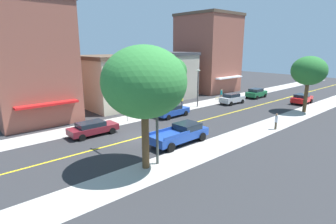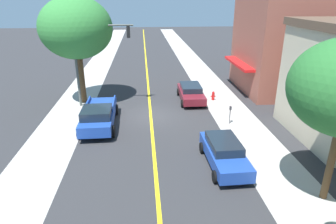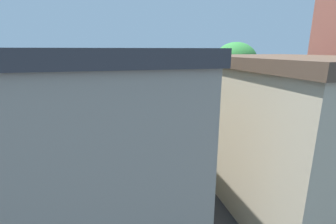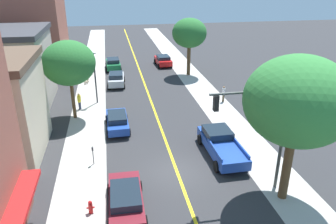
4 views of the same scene
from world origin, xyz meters
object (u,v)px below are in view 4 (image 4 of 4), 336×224
object	(u,v)px
silver_sedan_left_curb	(116,79)
maroon_sedan_left_curb	(126,199)
street_tree_right_corner	(69,63)
blue_pickup_truck	(221,144)
red_sedan_right_curb	(163,60)
blue_sedan_left_curb	(117,121)
small_dog	(86,82)
pedestrian_white_shirt	(224,93)
green_sedan_left_curb	(113,64)
pedestrian_teal_shirt	(87,75)
street_tree_left_near	(189,33)
street_tree_left_far	(298,101)
pedestrian_yellow_shirt	(79,101)
traffic_light_mast	(263,122)
fire_hydrant	(91,207)
parking_meter	(93,153)
street_lamp	(95,71)

from	to	relation	value
silver_sedan_left_curb	maroon_sedan_left_curb	world-z (taller)	silver_sedan_left_curb
street_tree_right_corner	blue_pickup_truck	world-z (taller)	street_tree_right_corner
red_sedan_right_curb	blue_sedan_left_curb	bearing A→B (deg)	157.12
small_dog	pedestrian_white_shirt	bearing A→B (deg)	-68.32
red_sedan_right_curb	green_sedan_left_curb	bearing A→B (deg)	94.07
red_sedan_right_curb	pedestrian_teal_shirt	xyz separation A→B (m)	(-10.53, -6.20, 0.09)
street_tree_left_near	silver_sedan_left_curb	world-z (taller)	street_tree_left_near
street_tree_left_near	street_tree_left_far	xyz separation A→B (m)	(-0.50, -26.19, 0.73)
pedestrian_white_shirt	pedestrian_yellow_shirt	world-z (taller)	pedestrian_white_shirt
traffic_light_mast	red_sedan_right_curb	xyz separation A→B (m)	(-0.75, 30.45, -3.80)
fire_hydrant	red_sedan_right_curb	xyz separation A→B (m)	(9.29, 30.89, 0.39)
street_tree_left_near	small_dog	size ratio (longest dim) A/B	11.99
pedestrian_white_shirt	pedestrian_teal_shirt	bearing A→B (deg)	-58.03
red_sedan_right_curb	small_dog	bearing A→B (deg)	120.67
green_sedan_left_curb	pedestrian_yellow_shirt	xyz separation A→B (m)	(-3.66, -14.20, 0.06)
silver_sedan_left_curb	blue_sedan_left_curb	xyz separation A→B (m)	(-0.34, -12.11, -0.06)
silver_sedan_left_curb	maroon_sedan_left_curb	bearing A→B (deg)	-177.89
parking_meter	pedestrian_white_shirt	distance (m)	16.47
street_tree_left_far	small_dog	size ratio (longest dim) A/B	14.13
blue_pickup_truck	small_dog	world-z (taller)	blue_pickup_truck
street_tree_left_near	street_lamp	bearing A→B (deg)	-145.04
small_dog	maroon_sedan_left_curb	bearing A→B (deg)	-119.64
street_tree_right_corner	pedestrian_yellow_shirt	distance (m)	4.80
street_tree_left_near	red_sedan_right_curb	distance (m)	7.50
street_lamp	traffic_light_mast	bearing A→B (deg)	-59.44
pedestrian_yellow_shirt	silver_sedan_left_curb	bearing A→B (deg)	18.30
street_tree_right_corner	small_dog	size ratio (longest dim) A/B	11.73
fire_hydrant	green_sedan_left_curb	world-z (taller)	green_sedan_left_curb
maroon_sedan_left_curb	blue_pickup_truck	distance (m)	8.83
street_tree_left_far	traffic_light_mast	size ratio (longest dim) A/B	1.26
fire_hydrant	traffic_light_mast	bearing A→B (deg)	2.49
parking_meter	pedestrian_yellow_shirt	size ratio (longest dim) A/B	0.80
traffic_light_mast	pedestrian_teal_shirt	size ratio (longest dim) A/B	4.21
traffic_light_mast	pedestrian_yellow_shirt	distance (m)	19.64
blue_sedan_left_curb	small_dog	size ratio (longest dim) A/B	7.45
street_lamp	maroon_sedan_left_curb	xyz separation A→B (m)	(1.93, -17.44, -2.66)
fire_hydrant	street_lamp	distance (m)	17.62
blue_pickup_truck	small_dog	bearing A→B (deg)	28.59
street_tree_left_far	maroon_sedan_left_curb	size ratio (longest dim) A/B	1.81
pedestrian_teal_shirt	traffic_light_mast	bearing A→B (deg)	161.43
blue_sedan_left_curb	pedestrian_yellow_shirt	xyz separation A→B (m)	(-3.51, 5.17, 0.12)
pedestrian_white_shirt	street_tree_left_far	bearing A→B (deg)	59.03
parking_meter	traffic_light_mast	size ratio (longest dim) A/B	0.19
street_tree_left_far	fire_hydrant	xyz separation A→B (m)	(-11.33, 0.60, -5.79)
traffic_light_mast	pedestrian_yellow_shirt	bearing A→B (deg)	-52.85
maroon_sedan_left_curb	fire_hydrant	bearing A→B (deg)	88.62
blue_sedan_left_curb	pedestrian_teal_shirt	world-z (taller)	pedestrian_teal_shirt
green_sedan_left_curb	pedestrian_yellow_shirt	distance (m)	14.66
red_sedan_right_curb	maroon_sedan_left_curb	bearing A→B (deg)	163.88
traffic_light_mast	pedestrian_teal_shirt	distance (m)	27.00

